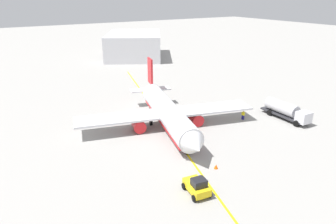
{
  "coord_description": "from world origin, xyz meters",
  "views": [
    {
      "loc": [
        42.37,
        -25.82,
        22.18
      ],
      "look_at": [
        0.0,
        0.0,
        3.0
      ],
      "focal_mm": 33.01,
      "sensor_mm": 36.0,
      "label": 1
    }
  ],
  "objects_px": {
    "airplane": "(167,113)",
    "fuel_tanker": "(286,110)",
    "refueling_worker": "(243,115)",
    "safety_cone_nose": "(216,167)",
    "pushback_tug": "(197,186)"
  },
  "relations": [
    {
      "from": "pushback_tug",
      "to": "refueling_worker",
      "type": "bearing_deg",
      "value": 123.77
    },
    {
      "from": "safety_cone_nose",
      "to": "refueling_worker",
      "type": "bearing_deg",
      "value": 125.13
    },
    {
      "from": "refueling_worker",
      "to": "safety_cone_nose",
      "type": "bearing_deg",
      "value": -54.87
    },
    {
      "from": "airplane",
      "to": "pushback_tug",
      "type": "bearing_deg",
      "value": -21.03
    },
    {
      "from": "pushback_tug",
      "to": "refueling_worker",
      "type": "height_order",
      "value": "pushback_tug"
    },
    {
      "from": "airplane",
      "to": "safety_cone_nose",
      "type": "xyz_separation_m",
      "value": [
        15.32,
        -1.58,
        -2.42
      ]
    },
    {
      "from": "refueling_worker",
      "to": "safety_cone_nose",
      "type": "height_order",
      "value": "refueling_worker"
    },
    {
      "from": "airplane",
      "to": "refueling_worker",
      "type": "distance_m",
      "value": 14.72
    },
    {
      "from": "airplane",
      "to": "refueling_worker",
      "type": "relative_size",
      "value": 18.52
    },
    {
      "from": "airplane",
      "to": "fuel_tanker",
      "type": "relative_size",
      "value": 3.17
    },
    {
      "from": "airplane",
      "to": "pushback_tug",
      "type": "xyz_separation_m",
      "value": [
        18.47,
        -7.1,
        -1.71
      ]
    },
    {
      "from": "refueling_worker",
      "to": "pushback_tug",
      "type": "bearing_deg",
      "value": -56.23
    },
    {
      "from": "safety_cone_nose",
      "to": "airplane",
      "type": "bearing_deg",
      "value": 174.11
    },
    {
      "from": "fuel_tanker",
      "to": "pushback_tug",
      "type": "xyz_separation_m",
      "value": [
        10.15,
        -28.05,
        -0.71
      ]
    },
    {
      "from": "refueling_worker",
      "to": "fuel_tanker",
      "type": "bearing_deg",
      "value": 61.01
    }
  ]
}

